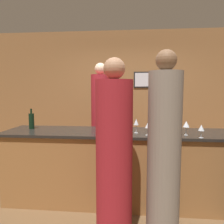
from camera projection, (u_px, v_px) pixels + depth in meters
ground_plane at (124, 201)px, 3.02m from camera, size 14.00×14.00×0.00m
back_wall at (128, 96)px, 4.80m from camera, size 8.00×0.08×2.80m
bar_counter at (124, 167)px, 2.97m from camera, size 3.24×0.72×0.98m
bartender at (101, 125)px, 3.74m from camera, size 0.32×0.32×1.98m
guest_1 at (164, 157)px, 2.09m from camera, size 0.32×0.32×1.90m
guest_2 at (114, 160)px, 2.13m from camera, size 0.36×0.36×1.84m
wine_bottle_0 at (31, 121)px, 3.11m from camera, size 0.08×0.08×0.29m
wine_glass_0 at (114, 125)px, 2.83m from camera, size 0.06×0.06×0.14m
wine_glass_1 at (159, 123)px, 2.88m from camera, size 0.06×0.06×0.16m
wine_glass_2 at (148, 126)px, 2.67m from camera, size 0.07×0.07×0.16m
wine_glass_4 at (201, 128)px, 2.53m from camera, size 0.07×0.07×0.15m
wine_glass_5 at (136, 122)px, 2.80m from camera, size 0.06×0.06×0.18m
wine_glass_7 at (186, 124)px, 2.67m from camera, size 0.08×0.08×0.17m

